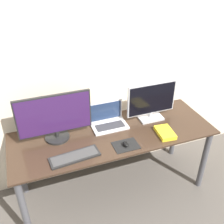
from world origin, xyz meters
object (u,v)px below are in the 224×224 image
object	(u,v)px
keyboard	(75,157)
book	(165,133)
monitor_right	(151,102)
laptop	(108,120)
mouse	(126,144)
monitor_left	(55,117)

from	to	relation	value
keyboard	book	world-z (taller)	book
monitor_right	laptop	bearing A→B (deg)	174.54
monitor_right	mouse	size ratio (longest dim) A/B	6.99
monitor_right	mouse	xyz separation A→B (m)	(-0.40, -0.32, -0.17)
monitor_left	monitor_right	world-z (taller)	monitor_left
monitor_left	keyboard	world-z (taller)	monitor_left
keyboard	monitor_left	bearing A→B (deg)	105.40
keyboard	mouse	size ratio (longest dim) A/B	5.95
monitor_right	book	size ratio (longest dim) A/B	2.22
monitor_left	book	size ratio (longest dim) A/B	2.88
laptop	book	world-z (taller)	laptop
keyboard	mouse	xyz separation A→B (m)	(0.45, -0.01, 0.01)
monitor_left	laptop	xyz separation A→B (m)	(0.51, 0.04, -0.17)
monitor_right	mouse	bearing A→B (deg)	-141.23
mouse	book	distance (m)	0.41
monitor_left	book	distance (m)	1.01
laptop	book	bearing A→B (deg)	-37.30
monitor_left	laptop	distance (m)	0.53
monitor_right	laptop	xyz separation A→B (m)	(-0.43, 0.04, -0.14)
monitor_right	keyboard	xyz separation A→B (m)	(-0.85, -0.31, -0.18)
mouse	keyboard	bearing A→B (deg)	178.50
mouse	book	xyz separation A→B (m)	(0.41, 0.03, -0.00)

